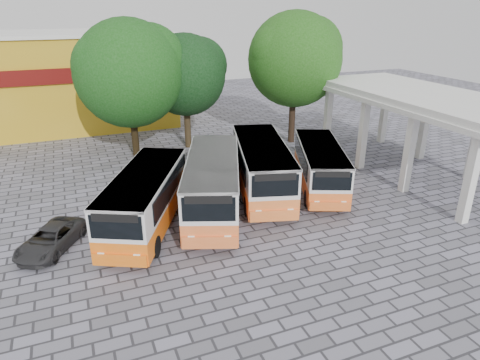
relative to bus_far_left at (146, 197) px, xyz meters
name	(u,v)px	position (x,y,z in m)	size (l,w,h in m)	color
ground	(305,227)	(7.39, -2.95, -1.69)	(90.00, 90.00, 0.00)	#5A5962
terminal_shelter	(424,100)	(17.89, 1.05, 3.22)	(6.80, 15.80, 5.40)	silver
shophouse_block	(57,80)	(-3.61, 23.04, 2.47)	(20.40, 10.40, 8.30)	#BA8E16
bus_far_left	(146,197)	(0.00, 0.00, 0.00)	(5.80, 8.71, 2.92)	orange
bus_centre_left	(213,182)	(3.60, 0.31, 0.11)	(5.50, 9.24, 3.12)	orange
bus_centre_right	(262,166)	(7.06, 1.68, 0.11)	(4.90, 9.14, 3.11)	orange
bus_far_right	(320,165)	(10.62, 1.05, -0.12)	(5.04, 8.09, 2.72)	orange
tree_left	(130,70)	(1.35, 11.18, 4.64)	(7.80, 7.42, 9.79)	black
tree_middle	(186,72)	(5.57, 12.23, 4.12)	(6.37, 6.07, 8.64)	#3B2D1B
tree_right	(296,56)	(13.81, 10.43, 5.12)	(7.61, 7.24, 10.19)	black
parked_car	(51,239)	(-4.50, -0.44, -1.15)	(1.79, 3.89, 1.08)	#282829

